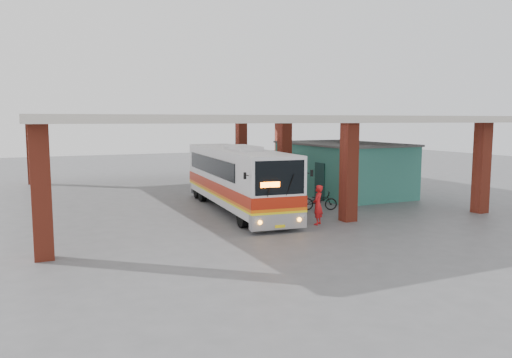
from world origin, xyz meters
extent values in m
plane|color=#515154|center=(0.00, 0.00, 0.00)|extent=(90.00, 90.00, 0.00)
cube|color=#9B3522|center=(3.00, -3.00, 2.17)|extent=(0.60, 0.60, 4.35)
cube|color=#9B3522|center=(3.00, 3.00, 2.17)|extent=(0.60, 0.60, 4.35)
cube|color=#9B3522|center=(3.00, 9.00, 2.17)|extent=(0.60, 0.60, 4.35)
cube|color=#9B3522|center=(-9.50, -4.00, 2.17)|extent=(0.60, 0.60, 4.35)
cube|color=#9B3522|center=(-9.50, 17.00, 2.17)|extent=(0.60, 0.60, 4.35)
cube|color=#9B3522|center=(10.00, -4.00, 2.17)|extent=(0.60, 0.60, 4.35)
cube|color=#9B3522|center=(10.00, 17.00, 2.17)|extent=(0.60, 0.60, 4.35)
cube|color=beige|center=(0.50, 6.50, 4.50)|extent=(21.00, 23.00, 0.30)
cube|color=#317C70|center=(7.50, 4.00, 1.50)|extent=(5.00, 8.00, 3.00)
cube|color=#505050|center=(7.50, 4.00, 3.05)|extent=(5.20, 8.20, 0.12)
cube|color=#133532|center=(4.98, 2.50, 1.05)|extent=(0.08, 0.95, 2.10)
cube|color=black|center=(4.98, 5.50, 1.80)|extent=(0.08, 1.20, 1.00)
cube|color=black|center=(4.95, 5.50, 1.80)|extent=(0.04, 1.30, 1.10)
cube|color=silver|center=(-0.46, 1.50, 1.76)|extent=(3.32, 11.27, 2.59)
cube|color=silver|center=(-0.54, 0.58, 3.15)|extent=(1.36, 2.87, 0.23)
cube|color=#95959A|center=(-0.95, -3.87, 0.51)|extent=(2.36, 0.58, 0.65)
cube|color=#B01F0C|center=(-0.46, 1.50, 1.25)|extent=(3.36, 11.28, 0.46)
cube|color=orange|center=(-0.46, 1.50, 0.96)|extent=(3.36, 11.28, 0.12)
cube|color=yellow|center=(-0.46, 1.50, 0.85)|extent=(3.36, 11.28, 0.09)
cube|color=black|center=(-0.96, -3.99, 2.24)|extent=(2.06, 0.29, 1.34)
cube|color=black|center=(-1.55, 2.34, 2.22)|extent=(0.81, 8.30, 0.83)
cube|color=black|center=(0.77, 2.13, 2.22)|extent=(0.81, 8.30, 0.83)
cube|color=#FF5905|center=(-1.38, -4.02, 1.99)|extent=(0.79, 0.12, 0.20)
sphere|color=orange|center=(-1.79, -3.99, 0.54)|extent=(0.17, 0.17, 0.17)
sphere|color=orange|center=(-0.14, -4.14, 0.54)|extent=(0.17, 0.17, 0.17)
cube|color=yellow|center=(-0.97, -4.07, 0.32)|extent=(0.42, 0.07, 0.11)
cylinder|color=black|center=(-1.78, -2.28, 0.46)|extent=(0.38, 0.95, 0.93)
cylinder|color=black|center=(0.16, -2.46, 0.46)|extent=(0.38, 0.95, 0.93)
cylinder|color=black|center=(-1.13, 4.81, 0.46)|extent=(0.38, 0.95, 0.93)
cylinder|color=black|center=(0.81, 4.63, 0.46)|extent=(0.38, 0.95, 0.93)
cylinder|color=black|center=(-1.03, 6.01, 0.46)|extent=(0.38, 0.95, 0.93)
cylinder|color=black|center=(0.92, 5.83, 0.46)|extent=(0.38, 0.95, 0.93)
imported|color=black|center=(3.27, -0.17, 0.47)|extent=(1.88, 1.30, 0.94)
imported|color=red|center=(1.37, -3.09, 0.86)|extent=(0.74, 0.72, 1.71)
cube|color=red|center=(4.76, 5.58, 0.22)|extent=(0.52, 0.52, 0.06)
cube|color=red|center=(4.92, 5.65, 0.47)|extent=(0.19, 0.39, 0.57)
cylinder|color=black|center=(4.67, 5.37, 0.09)|extent=(0.03, 0.03, 0.19)
cylinder|color=black|center=(4.97, 5.50, 0.09)|extent=(0.03, 0.03, 0.19)
cylinder|color=black|center=(4.55, 5.67, 0.09)|extent=(0.03, 0.03, 0.19)
cylinder|color=black|center=(4.85, 5.79, 0.09)|extent=(0.03, 0.03, 0.19)
camera|label=1|loc=(-9.90, -21.06, 4.47)|focal=35.00mm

